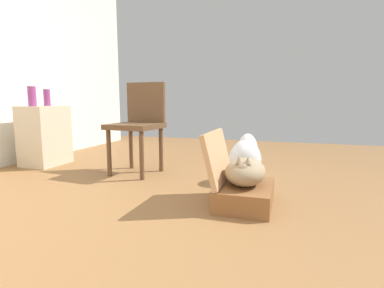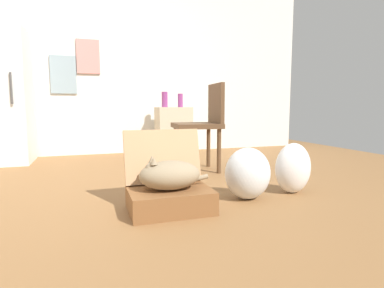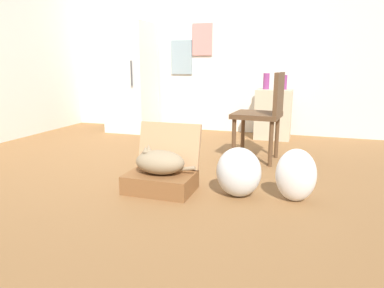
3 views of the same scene
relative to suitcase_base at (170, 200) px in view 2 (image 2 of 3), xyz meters
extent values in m
plane|color=olive|center=(-0.32, 0.56, -0.07)|extent=(7.68, 7.68, 0.00)
cube|color=silver|center=(-0.32, 2.82, 1.23)|extent=(6.40, 0.12, 2.60)
cube|color=tan|center=(-0.46, 2.74, 1.31)|extent=(0.31, 0.02, 0.47)
cube|color=#8DA4AD|center=(-0.80, 2.74, 1.05)|extent=(0.33, 0.02, 0.51)
cube|color=brown|center=(0.00, 0.00, 0.00)|extent=(0.54, 0.38, 0.15)
cube|color=tan|center=(0.00, 0.20, 0.26)|extent=(0.54, 0.13, 0.38)
ellipsoid|color=#998466|center=(0.00, 0.00, 0.17)|extent=(0.41, 0.28, 0.19)
sphere|color=#998466|center=(-0.11, 0.00, 0.21)|extent=(0.11, 0.11, 0.11)
cone|color=#998466|center=(-0.11, -0.03, 0.28)|extent=(0.05, 0.05, 0.05)
cone|color=#998466|center=(-0.11, 0.03, 0.28)|extent=(0.05, 0.05, 0.05)
cylinder|color=#998466|center=(0.18, 0.04, 0.12)|extent=(0.20, 0.03, 0.07)
ellipsoid|color=silver|center=(0.62, 0.09, 0.12)|extent=(0.35, 0.30, 0.39)
ellipsoid|color=white|center=(1.04, 0.12, 0.13)|extent=(0.30, 0.22, 0.40)
cube|color=silver|center=(-1.48, 2.36, 0.74)|extent=(0.63, 0.63, 1.62)
cylinder|color=#4C4C4C|center=(-1.30, 2.02, 0.82)|extent=(0.02, 0.02, 0.35)
cube|color=beige|center=(0.67, 2.41, 0.27)|extent=(0.48, 0.37, 0.68)
cylinder|color=#8C387A|center=(0.55, 2.43, 0.71)|extent=(0.09, 0.09, 0.22)
cylinder|color=#8C387A|center=(0.79, 2.45, 0.70)|extent=(0.07, 0.07, 0.19)
cylinder|color=brown|center=(0.42, 1.39, 0.16)|extent=(0.04, 0.04, 0.46)
cylinder|color=brown|center=(0.39, 1.02, 0.16)|extent=(0.04, 0.04, 0.46)
cylinder|color=brown|center=(0.80, 1.36, 0.16)|extent=(0.04, 0.04, 0.46)
cylinder|color=brown|center=(0.78, 0.99, 0.16)|extent=(0.04, 0.04, 0.46)
cube|color=brown|center=(0.60, 1.19, 0.41)|extent=(0.51, 0.50, 0.05)
cube|color=brown|center=(0.81, 1.18, 0.65)|extent=(0.07, 0.44, 0.42)
camera|label=1|loc=(-2.09, -0.28, 0.67)|focal=28.05mm
camera|label=2|loc=(-0.49, -1.95, 0.62)|focal=29.20mm
camera|label=3|loc=(1.07, -2.44, 0.92)|focal=32.22mm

